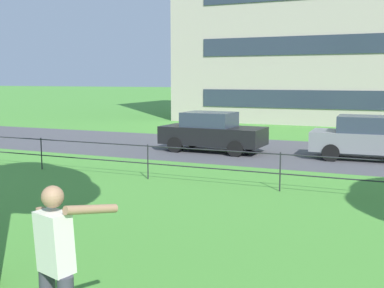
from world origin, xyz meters
TOP-DOWN VIEW (x-y plane):
  - street_strip at (0.00, 21.18)m, footprint 80.00×7.21m
  - park_fence at (-0.00, 14.63)m, footprint 34.09×0.04m
  - person_thrower at (-2.23, 6.40)m, footprint 0.68×0.72m
  - car_black_center at (-5.89, 20.26)m, footprint 4.06×1.92m
  - car_grey_left at (-0.14, 20.60)m, footprint 4.06×1.92m

SIDE VIEW (x-z plane):
  - street_strip at x=0.00m, z-range 0.00..0.01m
  - park_fence at x=0.00m, z-range 0.17..1.17m
  - car_black_center at x=-5.89m, z-range 0.01..1.55m
  - car_grey_left at x=-0.14m, z-range 0.01..1.55m
  - person_thrower at x=-2.23m, z-range 0.08..1.89m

